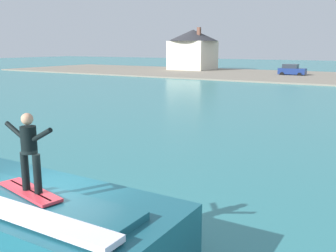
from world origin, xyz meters
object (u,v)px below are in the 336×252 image
at_px(surfer, 29,148).
at_px(wave_crest, 30,221).
at_px(surfboard, 30,191).
at_px(house_with_chimney, 193,48).
at_px(car_near_shore, 292,70).

bearing_deg(surfer, wave_crest, 153.55).
distance_m(surfboard, house_with_chimney, 67.68).
height_order(surfboard, surfer, surfer).
height_order(surfer, car_near_shore, surfer).
xyz_separation_m(wave_crest, surfer, (0.47, -0.23, 1.81)).
bearing_deg(wave_crest, car_near_shore, 97.65).
xyz_separation_m(car_near_shore, house_with_chimney, (-19.97, 5.12, 3.32)).
relative_size(surfer, car_near_shore, 0.40).
bearing_deg(surfer, car_near_shore, 98.09).
bearing_deg(surfboard, surfer, -10.01).
relative_size(wave_crest, car_near_shore, 1.73).
bearing_deg(wave_crest, surfboard, -31.00).
relative_size(wave_crest, house_with_chimney, 0.74).
xyz_separation_m(surfboard, house_with_chimney, (-27.88, 61.61, 2.68)).
bearing_deg(wave_crest, surfer, -26.45).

